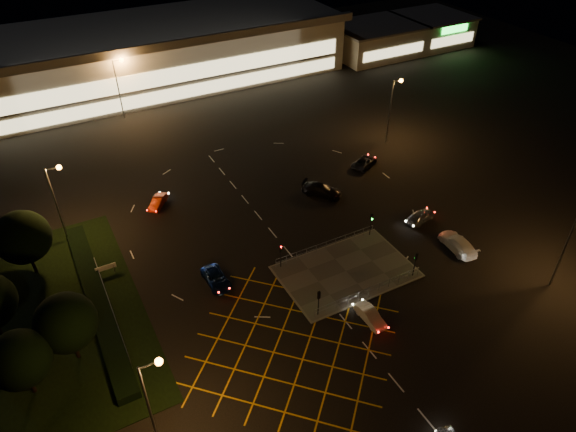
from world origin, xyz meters
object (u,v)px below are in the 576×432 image
car_circ_red (158,202)px  car_east_grey (365,162)px  signal_sw (319,298)px  signal_nw (281,251)px  signal_ne (371,220)px  car_approach_white (458,243)px  signal_se (416,260)px  car_left_blue (216,278)px  car_right_silver (420,216)px  car_queue_white (370,316)px  car_far_dkgrey (322,190)px

car_circ_red → car_east_grey: 29.61m
signal_sw → signal_nw: (0.00, 7.99, 0.00)m
signal_ne → car_circ_red: signal_ne is taller
signal_sw → car_approach_white: size_ratio=0.58×
car_east_grey → signal_se: bearing=132.7°
car_left_blue → car_right_silver: (26.38, -1.68, 0.09)m
signal_se → car_queue_white: signal_se is taller
car_approach_white → car_far_dkgrey: bearing=-58.1°
signal_se → signal_nw: (-12.00, 7.99, 0.00)m
car_east_grey → car_right_silver: bearing=148.3°
signal_nw → signal_ne: bearing=0.0°
car_far_dkgrey → car_right_silver: car_far_dkgrey is taller
signal_ne → car_far_dkgrey: (-0.55, 10.20, -1.59)m
car_left_blue → signal_ne: bearing=-4.8°
car_right_silver → car_circ_red: car_right_silver is taller
car_queue_white → car_right_silver: bearing=33.8°
signal_sw → signal_ne: (12.00, 7.99, 0.00)m
signal_sw → car_approach_white: 19.62m
signal_se → car_approach_white: (7.51, 1.24, -1.58)m
signal_sw → car_east_grey: signal_sw is taller
car_left_blue → car_far_dkgrey: size_ratio=0.85×
signal_se → car_left_blue: (-19.18, 9.10, -1.73)m
signal_se → car_circ_red: bearing=-51.8°
signal_sw → signal_nw: same height
signal_ne → car_queue_white: bearing=-125.4°
signal_sw → car_left_blue: size_ratio=0.69×
car_approach_white → car_left_blue: bearing=-9.9°
car_circ_red → car_approach_white: (27.97, -24.74, 0.17)m
signal_se → car_queue_white: size_ratio=0.82×
car_circ_red → car_queue_white: bearing=-27.4°
signal_ne → car_far_dkgrey: 10.34m
car_circ_red → car_left_blue: bearing=-46.6°
signal_nw → car_east_grey: signal_nw is taller
signal_ne → car_east_grey: bearing=57.2°
car_left_blue → car_queue_white: bearing=-48.3°
signal_sw → car_far_dkgrey: (11.45, 18.19, -1.59)m
car_left_blue → car_east_grey: size_ratio=0.98×
signal_nw → car_right_silver: signal_nw is taller
signal_nw → car_right_silver: size_ratio=0.74×
signal_nw → signal_ne: (12.00, 0.00, 0.00)m
signal_se → signal_nw: size_ratio=1.00×
car_far_dkgrey → car_approach_white: car_approach_white is taller
signal_sw → car_circ_red: signal_sw is taller
signal_sw → car_queue_white: 5.43m
signal_nw → car_queue_white: size_ratio=0.82×
signal_sw → signal_ne: size_ratio=1.00×
signal_se → car_approach_white: 7.78m
signal_se → signal_nw: 14.41m
car_approach_white → car_east_grey: bearing=-87.2°
signal_se → car_circ_red: (-20.46, 25.98, -1.75)m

